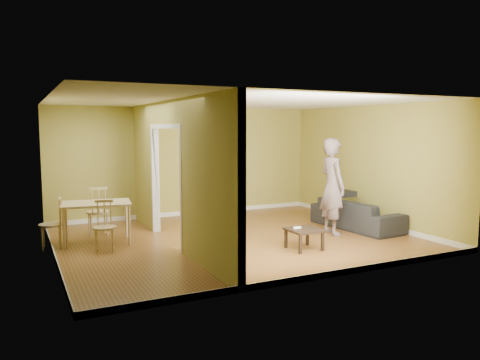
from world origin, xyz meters
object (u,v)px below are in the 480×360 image
at_px(sofa, 356,210).
at_px(chair_left, 51,223).
at_px(coffee_table, 304,232).
at_px(chair_near, 104,226).
at_px(chair_far, 98,211).
at_px(person, 333,178).
at_px(bookshelf, 220,172).
at_px(dining_table, 96,207).

height_order(sofa, chair_left, chair_left).
relative_size(coffee_table, chair_near, 0.63).
height_order(sofa, chair_far, chair_far).
bearing_deg(sofa, chair_far, 66.57).
xyz_separation_m(sofa, person, (-0.79, -0.21, 0.73)).
bearing_deg(person, chair_near, 87.24).
height_order(sofa, bookshelf, bookshelf).
bearing_deg(coffee_table, sofa, 26.76).
height_order(person, chair_near, person).
relative_size(dining_table, chair_near, 1.38).
bearing_deg(chair_far, coffee_table, 138.78).
distance_m(sofa, dining_table, 5.26).
relative_size(chair_left, chair_far, 0.91).
xyz_separation_m(bookshelf, chair_near, (-3.23, -2.47, -0.59)).
relative_size(chair_left, chair_near, 1.02).
distance_m(dining_table, chair_near, 0.70).
xyz_separation_m(bookshelf, chair_left, (-4.04, -1.87, -0.58)).
bearing_deg(dining_table, sofa, -11.80).
relative_size(bookshelf, coffee_table, 3.73).
bearing_deg(chair_left, bookshelf, 122.86).
relative_size(chair_near, chair_far, 0.89).
xyz_separation_m(dining_table, chair_near, (0.02, -0.66, -0.24)).
relative_size(sofa, chair_far, 2.13).
bearing_deg(chair_left, person, 84.55).
distance_m(chair_left, chair_near, 1.01).
bearing_deg(dining_table, person, -16.50).
xyz_separation_m(sofa, chair_near, (-5.12, 0.41, 0.04)).
distance_m(person, coffee_table, 1.63).
height_order(chair_near, chair_far, chair_far).
bearing_deg(sofa, coffee_table, 112.44).
height_order(bookshelf, chair_left, bookshelf).
height_order(coffee_table, chair_near, chair_near).
xyz_separation_m(coffee_table, chair_left, (-3.96, 2.00, 0.13)).
xyz_separation_m(coffee_table, dining_table, (-3.17, 2.07, 0.36)).
bearing_deg(chair_near, chair_far, 98.25).
bearing_deg(coffee_table, dining_table, 146.84).
relative_size(coffee_table, dining_table, 0.45).
height_order(coffee_table, chair_left, chair_left).
bearing_deg(sofa, chair_near, 81.07).
bearing_deg(bookshelf, person, -70.51).
relative_size(bookshelf, dining_table, 1.70).
bearing_deg(person, coffee_table, 129.05).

